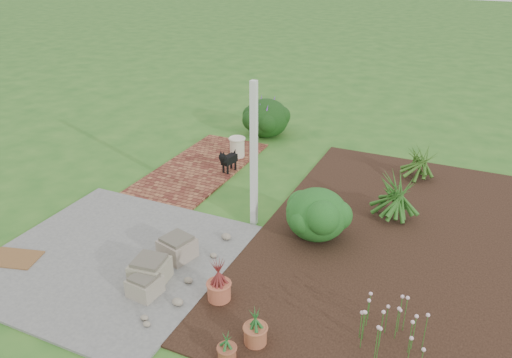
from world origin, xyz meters
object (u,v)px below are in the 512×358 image
at_px(stone_trough_near, 150,271).
at_px(cream_ceramic_urn, 237,147).
at_px(evergreen_shrub, 317,213).
at_px(black_dog, 228,159).

distance_m(stone_trough_near, cream_ceramic_urn, 4.65).
bearing_deg(evergreen_shrub, cream_ceramic_urn, 137.50).
xyz_separation_m(stone_trough_near, black_dog, (-0.71, 3.74, 0.12)).
bearing_deg(black_dog, cream_ceramic_urn, 114.13).
height_order(black_dog, cream_ceramic_urn, black_dog).
bearing_deg(stone_trough_near, evergreen_shrub, 50.76).
relative_size(black_dog, cream_ceramic_urn, 1.27).
relative_size(stone_trough_near, cream_ceramic_urn, 1.11).
distance_m(stone_trough_near, black_dog, 3.80).
xyz_separation_m(stone_trough_near, cream_ceramic_urn, (-0.91, 4.56, 0.06)).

